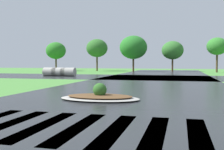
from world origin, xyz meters
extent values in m
cube|color=#232628|center=(0.00, 10.00, 0.00)|extent=(10.66, 80.00, 0.01)
cube|color=#232628|center=(0.00, 24.88, 0.00)|extent=(90.00, 9.59, 0.01)
cube|color=white|center=(-1.80, 3.69, 0.00)|extent=(0.45, 3.25, 0.01)
cube|color=white|center=(-0.90, 3.69, 0.00)|extent=(0.45, 3.25, 0.01)
cube|color=white|center=(0.00, 3.69, 0.00)|extent=(0.45, 3.25, 0.01)
cube|color=white|center=(0.90, 3.69, 0.00)|extent=(0.45, 3.25, 0.01)
cube|color=white|center=(1.80, 3.69, 0.00)|extent=(0.45, 3.25, 0.01)
cube|color=white|center=(2.70, 3.69, 0.00)|extent=(0.45, 3.25, 0.01)
ellipsoid|color=#9E9B93|center=(-0.87, 8.33, 0.06)|extent=(3.28, 1.96, 0.12)
ellipsoid|color=brown|center=(-0.87, 8.33, 0.15)|extent=(2.69, 1.61, 0.10)
sphere|color=#2D6023|center=(-0.87, 8.33, 0.40)|extent=(0.56, 0.56, 0.56)
cylinder|color=#9E9B93|center=(-11.49, 24.97, 0.46)|extent=(1.56, 0.96, 0.93)
cylinder|color=#9E9B93|center=(-10.44, 24.94, 0.46)|extent=(1.56, 0.96, 0.93)
cylinder|color=#9E9B93|center=(-9.40, 24.92, 0.46)|extent=(1.56, 0.96, 0.93)
cylinder|color=#4C3823|center=(-18.59, 41.00, 1.14)|extent=(0.28, 0.28, 2.28)
ellipsoid|color=#297222|center=(-18.59, 41.00, 3.47)|extent=(3.41, 3.41, 2.89)
cylinder|color=#4C3823|center=(-11.60, 42.27, 1.31)|extent=(0.28, 0.28, 2.62)
ellipsoid|color=#2E6527|center=(-11.60, 42.27, 3.88)|extent=(3.61, 3.61, 3.07)
cylinder|color=#4C3823|center=(-5.02, 40.37, 1.15)|extent=(0.28, 0.28, 2.31)
ellipsoid|color=#256F24|center=(-5.02, 40.37, 3.82)|extent=(4.33, 4.33, 3.68)
cylinder|color=#4C3823|center=(0.94, 42.65, 1.10)|extent=(0.28, 0.28, 2.19)
ellipsoid|color=#326D2C|center=(0.94, 42.65, 3.40)|extent=(3.46, 3.46, 2.94)
cylinder|color=#4C3823|center=(7.36, 40.24, 1.38)|extent=(0.28, 0.28, 2.77)
ellipsoid|color=#307929|center=(7.36, 40.24, 3.82)|extent=(2.99, 2.99, 2.54)
camera|label=1|loc=(2.33, -2.27, 1.54)|focal=43.91mm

